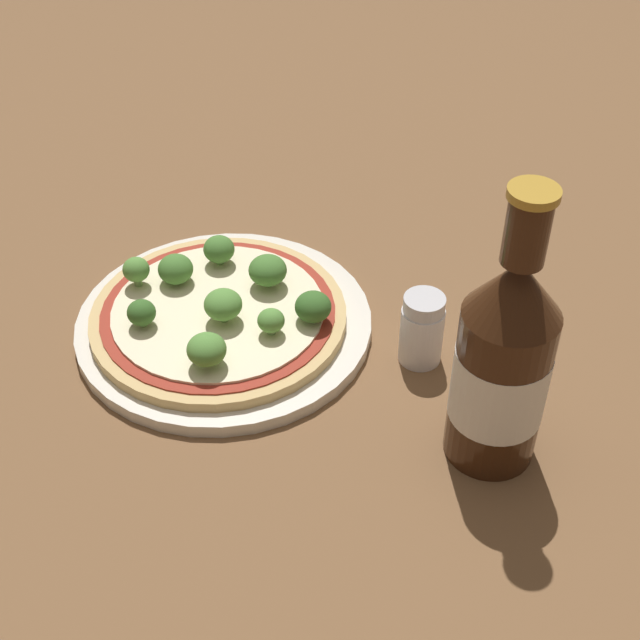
% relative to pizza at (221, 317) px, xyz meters
% --- Properties ---
extents(ground_plane, '(3.00, 3.00, 0.00)m').
position_rel_pizza_xyz_m(ground_plane, '(-0.00, 0.03, -0.02)').
color(ground_plane, brown).
extents(plate, '(0.26, 0.26, 0.01)m').
position_rel_pizza_xyz_m(plate, '(-0.00, 0.01, -0.01)').
color(plate, silver).
rests_on(plate, ground_plane).
extents(pizza, '(0.22, 0.22, 0.01)m').
position_rel_pizza_xyz_m(pizza, '(0.00, 0.00, 0.00)').
color(pizza, tan).
rests_on(pizza, plate).
extents(broccoli_floret_0, '(0.03, 0.03, 0.03)m').
position_rel_pizza_xyz_m(broccoli_floret_0, '(0.01, -0.00, 0.02)').
color(broccoli_floret_0, '#7A9E5B').
rests_on(broccoli_floret_0, pizza).
extents(broccoli_floret_1, '(0.03, 0.03, 0.03)m').
position_rel_pizza_xyz_m(broccoli_floret_1, '(0.06, 0.06, 0.02)').
color(broccoli_floret_1, '#7A9E5B').
rests_on(broccoli_floret_1, pizza).
extents(broccoli_floret_2, '(0.03, 0.03, 0.03)m').
position_rel_pizza_xyz_m(broccoli_floret_2, '(0.05, -0.04, 0.02)').
color(broccoli_floret_2, '#7A9E5B').
rests_on(broccoli_floret_2, pizza).
extents(broccoli_floret_3, '(0.03, 0.03, 0.03)m').
position_rel_pizza_xyz_m(broccoli_floret_3, '(-0.00, 0.05, 0.02)').
color(broccoli_floret_3, '#7A9E5B').
rests_on(broccoli_floret_3, pizza).
extents(broccoli_floret_4, '(0.03, 0.03, 0.03)m').
position_rel_pizza_xyz_m(broccoli_floret_4, '(-0.06, 0.04, 0.02)').
color(broccoli_floret_4, '#7A9E5B').
rests_on(broccoli_floret_4, pizza).
extents(broccoli_floret_5, '(0.02, 0.02, 0.02)m').
position_rel_pizza_xyz_m(broccoli_floret_5, '(0.05, 0.02, 0.02)').
color(broccoli_floret_5, '#7A9E5B').
rests_on(broccoli_floret_5, pizza).
extents(broccoli_floret_6, '(0.03, 0.03, 0.03)m').
position_rel_pizza_xyz_m(broccoli_floret_6, '(-0.06, -0.01, 0.02)').
color(broccoli_floret_6, '#7A9E5B').
rests_on(broccoli_floret_6, pizza).
extents(broccoli_floret_7, '(0.02, 0.02, 0.02)m').
position_rel_pizza_xyz_m(broccoli_floret_7, '(-0.02, -0.06, 0.02)').
color(broccoli_floret_7, '#7A9E5B').
rests_on(broccoli_floret_7, pizza).
extents(broccoli_floret_8, '(0.02, 0.02, 0.03)m').
position_rel_pizza_xyz_m(broccoli_floret_8, '(-0.08, -0.04, 0.02)').
color(broccoli_floret_8, '#7A9E5B').
rests_on(broccoli_floret_8, pizza).
extents(beer_bottle, '(0.07, 0.07, 0.23)m').
position_rel_pizza_xyz_m(beer_bottle, '(0.24, 0.09, 0.07)').
color(beer_bottle, '#381E0F').
rests_on(beer_bottle, ground_plane).
extents(pepper_shaker, '(0.04, 0.04, 0.07)m').
position_rel_pizza_xyz_m(pepper_shaker, '(0.13, 0.12, 0.01)').
color(pepper_shaker, silver).
rests_on(pepper_shaker, ground_plane).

